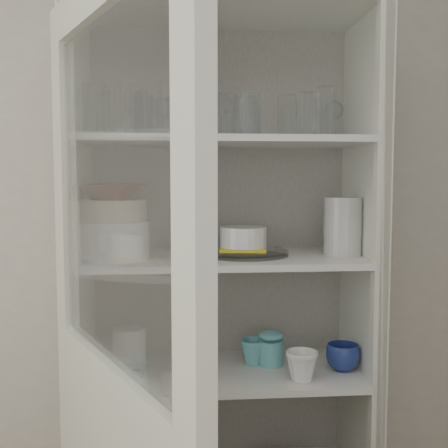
% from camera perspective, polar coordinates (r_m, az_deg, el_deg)
% --- Properties ---
extents(wall_back, '(3.60, 0.02, 2.60)m').
position_cam_1_polar(wall_back, '(2.15, -5.83, -1.39)').
color(wall_back, '#BCB6B0').
rests_on(wall_back, ground).
extents(pantry_cabinet, '(1.00, 0.45, 2.10)m').
position_cam_1_polar(pantry_cabinet, '(2.07, -0.15, -11.81)').
color(pantry_cabinet, beige).
rests_on(pantry_cabinet, floor).
extents(tumbler_0, '(0.08, 0.08, 0.15)m').
position_cam_1_polar(tumbler_0, '(1.80, -13.00, 11.29)').
color(tumbler_0, silver).
rests_on(tumbler_0, shelf_glass).
extents(tumbler_1, '(0.08, 0.08, 0.14)m').
position_cam_1_polar(tumbler_1, '(1.81, -7.58, 11.13)').
color(tumbler_1, silver).
rests_on(tumbler_1, shelf_glass).
extents(tumbler_2, '(0.08, 0.08, 0.13)m').
position_cam_1_polar(tumbler_2, '(1.79, -8.16, 10.96)').
color(tumbler_2, silver).
rests_on(tumbler_2, shelf_glass).
extents(tumbler_3, '(0.08, 0.08, 0.13)m').
position_cam_1_polar(tumbler_3, '(1.81, 2.69, 11.03)').
color(tumbler_3, silver).
rests_on(tumbler_3, shelf_glass).
extents(tumbler_4, '(0.08, 0.08, 0.13)m').
position_cam_1_polar(tumbler_4, '(1.83, 2.32, 10.85)').
color(tumbler_4, silver).
rests_on(tumbler_4, shelf_glass).
extents(tumbler_5, '(0.08, 0.08, 0.15)m').
position_cam_1_polar(tumbler_5, '(1.84, 10.15, 11.20)').
color(tumbler_5, silver).
rests_on(tumbler_5, shelf_glass).
extents(tumbler_6, '(0.07, 0.07, 0.14)m').
position_cam_1_polar(tumbler_6, '(1.86, 8.39, 10.93)').
color(tumbler_6, silver).
rests_on(tumbler_6, shelf_glass).
extents(tumbler_7, '(0.10, 0.10, 0.15)m').
position_cam_1_polar(tumbler_7, '(1.90, -9.02, 10.89)').
color(tumbler_7, silver).
rests_on(tumbler_7, shelf_glass).
extents(tumbler_8, '(0.10, 0.10, 0.15)m').
position_cam_1_polar(tumbler_8, '(1.91, -12.02, 10.79)').
color(tumbler_8, silver).
rests_on(tumbler_8, shelf_glass).
extents(tumbler_9, '(0.07, 0.07, 0.14)m').
position_cam_1_polar(tumbler_9, '(1.89, -4.41, 10.94)').
color(tumbler_9, silver).
rests_on(tumbler_9, shelf_glass).
extents(tumbler_10, '(0.09, 0.09, 0.15)m').
position_cam_1_polar(tumbler_10, '(1.90, 0.25, 10.94)').
color(tumbler_10, silver).
rests_on(tumbler_10, shelf_glass).
extents(tumbler_11, '(0.08, 0.08, 0.15)m').
position_cam_1_polar(tumbler_11, '(1.98, 6.55, 10.74)').
color(tumbler_11, silver).
rests_on(tumbler_11, shelf_glass).
extents(goblet_0, '(0.08, 0.08, 0.18)m').
position_cam_1_polar(goblet_0, '(2.03, -8.88, 10.92)').
color(goblet_0, silver).
rests_on(goblet_0, shelf_glass).
extents(goblet_1, '(0.07, 0.07, 0.15)m').
position_cam_1_polar(goblet_1, '(1.99, -5.92, 10.73)').
color(goblet_1, silver).
rests_on(goblet_1, shelf_glass).
extents(goblet_2, '(0.08, 0.08, 0.18)m').
position_cam_1_polar(goblet_2, '(2.00, -0.35, 11.10)').
color(goblet_2, silver).
rests_on(goblet_2, shelf_glass).
extents(goblet_3, '(0.07, 0.07, 0.16)m').
position_cam_1_polar(goblet_3, '(2.11, 11.08, 10.43)').
color(goblet_3, silver).
rests_on(goblet_3, shelf_glass).
extents(plate_stack_front, '(0.24, 0.24, 0.13)m').
position_cam_1_polar(plate_stack_front, '(1.89, -11.25, -1.59)').
color(plate_stack_front, white).
rests_on(plate_stack_front, shelf_plates).
extents(plate_stack_back, '(0.20, 0.20, 0.06)m').
position_cam_1_polar(plate_stack_back, '(2.04, -11.81, -2.13)').
color(plate_stack_back, white).
rests_on(plate_stack_back, shelf_plates).
extents(cream_bowl, '(0.26, 0.26, 0.07)m').
position_cam_1_polar(cream_bowl, '(1.88, -11.30, 1.38)').
color(cream_bowl, beige).
rests_on(cream_bowl, plate_stack_front).
extents(terracotta_bowl, '(0.27, 0.27, 0.05)m').
position_cam_1_polar(terracotta_bowl, '(1.88, -11.33, 3.23)').
color(terracotta_bowl, '#5F261A').
rests_on(terracotta_bowl, cream_bowl).
extents(glass_platter, '(0.35, 0.35, 0.02)m').
position_cam_1_polar(glass_platter, '(1.94, 1.98, -2.93)').
color(glass_platter, silver).
rests_on(glass_platter, shelf_plates).
extents(yellow_trivet, '(0.18, 0.18, 0.01)m').
position_cam_1_polar(yellow_trivet, '(1.94, 1.98, -2.51)').
color(yellow_trivet, gold).
rests_on(yellow_trivet, glass_platter).
extents(white_ramekin, '(0.21, 0.21, 0.07)m').
position_cam_1_polar(white_ramekin, '(1.94, 1.98, -1.32)').
color(white_ramekin, white).
rests_on(white_ramekin, yellow_trivet).
extents(grey_bowl_stack, '(0.13, 0.13, 0.20)m').
position_cam_1_polar(grey_bowl_stack, '(1.98, 11.98, -0.23)').
color(grey_bowl_stack, '#B5B6B6').
rests_on(grey_bowl_stack, shelf_plates).
extents(mug_blue, '(0.13, 0.13, 0.09)m').
position_cam_1_polar(mug_blue, '(2.04, 11.97, -13.09)').
color(mug_blue, navy).
rests_on(mug_blue, shelf_mugs).
extents(mug_teal, '(0.12, 0.12, 0.09)m').
position_cam_1_polar(mug_teal, '(2.06, 3.00, -12.84)').
color(mug_teal, teal).
rests_on(mug_teal, shelf_mugs).
extents(mug_white, '(0.11, 0.11, 0.10)m').
position_cam_1_polar(mug_white, '(1.92, 7.92, -14.10)').
color(mug_white, white).
rests_on(mug_white, shelf_mugs).
extents(teal_jar, '(0.09, 0.09, 0.11)m').
position_cam_1_polar(teal_jar, '(2.06, 4.79, -12.65)').
color(teal_jar, teal).
rests_on(teal_jar, shelf_mugs).
extents(measuring_cups, '(0.09, 0.09, 0.04)m').
position_cam_1_polar(measuring_cups, '(1.97, -10.17, -14.57)').
color(measuring_cups, '#BCBCBC').
rests_on(measuring_cups, shelf_mugs).
extents(white_canister, '(0.13, 0.13, 0.14)m').
position_cam_1_polar(white_canister, '(2.04, -9.63, -12.29)').
color(white_canister, white).
rests_on(white_canister, shelf_mugs).
extents(tumbler_12, '(0.06, 0.06, 0.13)m').
position_cam_1_polar(tumbler_12, '(1.88, -6.00, 10.67)').
color(tumbler_12, silver).
rests_on(tumbler_12, shelf_glass).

